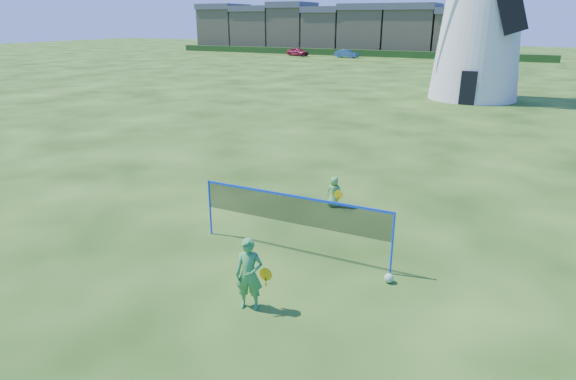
{
  "coord_description": "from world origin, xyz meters",
  "views": [
    {
      "loc": [
        5.22,
        -9.75,
        5.59
      ],
      "look_at": [
        0.2,
        0.5,
        1.5
      ],
      "focal_mm": 29.81,
      "sensor_mm": 36.0,
      "label": 1
    }
  ],
  "objects_px": {
    "windmill": "(483,4)",
    "player_girl": "(249,274)",
    "badminton_net": "(293,210)",
    "player_boy": "(334,192)",
    "play_ball": "(389,278)",
    "car_left": "(298,52)",
    "car_right": "(347,54)"
  },
  "relations": [
    {
      "from": "car_right",
      "to": "player_boy",
      "type": "bearing_deg",
      "value": -155.61
    },
    {
      "from": "player_boy",
      "to": "windmill",
      "type": "bearing_deg",
      "value": -98.66
    },
    {
      "from": "badminton_net",
      "to": "player_girl",
      "type": "height_order",
      "value": "badminton_net"
    },
    {
      "from": "badminton_net",
      "to": "player_boy",
      "type": "bearing_deg",
      "value": 93.26
    },
    {
      "from": "car_left",
      "to": "car_right",
      "type": "relative_size",
      "value": 1.06
    },
    {
      "from": "car_left",
      "to": "car_right",
      "type": "xyz_separation_m",
      "value": [
        8.38,
        -0.21,
        -0.06
      ]
    },
    {
      "from": "badminton_net",
      "to": "car_right",
      "type": "bearing_deg",
      "value": 108.3
    },
    {
      "from": "player_girl",
      "to": "player_boy",
      "type": "relative_size",
      "value": 1.57
    },
    {
      "from": "windmill",
      "to": "car_right",
      "type": "bearing_deg",
      "value": 122.71
    },
    {
      "from": "play_ball",
      "to": "car_right",
      "type": "height_order",
      "value": "car_right"
    },
    {
      "from": "player_boy",
      "to": "play_ball",
      "type": "relative_size",
      "value": 4.46
    },
    {
      "from": "windmill",
      "to": "player_boy",
      "type": "height_order",
      "value": "windmill"
    },
    {
      "from": "player_boy",
      "to": "play_ball",
      "type": "height_order",
      "value": "player_boy"
    },
    {
      "from": "badminton_net",
      "to": "player_girl",
      "type": "distance_m",
      "value": 2.67
    },
    {
      "from": "windmill",
      "to": "car_left",
      "type": "distance_m",
      "value": 45.81
    },
    {
      "from": "windmill",
      "to": "car_right",
      "type": "xyz_separation_m",
      "value": [
        -21.72,
        33.81,
        -5.97
      ]
    },
    {
      "from": "player_girl",
      "to": "windmill",
      "type": "bearing_deg",
      "value": 70.57
    },
    {
      "from": "player_girl",
      "to": "car_left",
      "type": "xyz_separation_m",
      "value": [
        -29.16,
        64.86,
        -0.11
      ]
    },
    {
      "from": "windmill",
      "to": "badminton_net",
      "type": "xyz_separation_m",
      "value": [
        -1.21,
        -28.21,
        -5.43
      ]
    },
    {
      "from": "player_girl",
      "to": "car_left",
      "type": "distance_m",
      "value": 71.12
    },
    {
      "from": "player_girl",
      "to": "car_left",
      "type": "bearing_deg",
      "value": 96.51
    },
    {
      "from": "player_girl",
      "to": "player_boy",
      "type": "distance_m",
      "value": 6.04
    },
    {
      "from": "car_left",
      "to": "play_ball",
      "type": "bearing_deg",
      "value": -133.7
    },
    {
      "from": "player_girl",
      "to": "play_ball",
      "type": "bearing_deg",
      "value": 26.34
    },
    {
      "from": "badminton_net",
      "to": "car_left",
      "type": "bearing_deg",
      "value": 114.9
    },
    {
      "from": "windmill",
      "to": "badminton_net",
      "type": "relative_size",
      "value": 3.87
    },
    {
      "from": "play_ball",
      "to": "car_right",
      "type": "xyz_separation_m",
      "value": [
        -23.09,
        62.42,
        0.49
      ]
    },
    {
      "from": "windmill",
      "to": "player_girl",
      "type": "xyz_separation_m",
      "value": [
        -0.94,
        -30.84,
        -5.8
      ]
    },
    {
      "from": "windmill",
      "to": "player_boy",
      "type": "relative_size",
      "value": 19.93
    },
    {
      "from": "play_ball",
      "to": "car_left",
      "type": "relative_size",
      "value": 0.06
    },
    {
      "from": "car_right",
      "to": "windmill",
      "type": "bearing_deg",
      "value": -142.0
    },
    {
      "from": "play_ball",
      "to": "car_left",
      "type": "height_order",
      "value": "car_left"
    }
  ]
}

